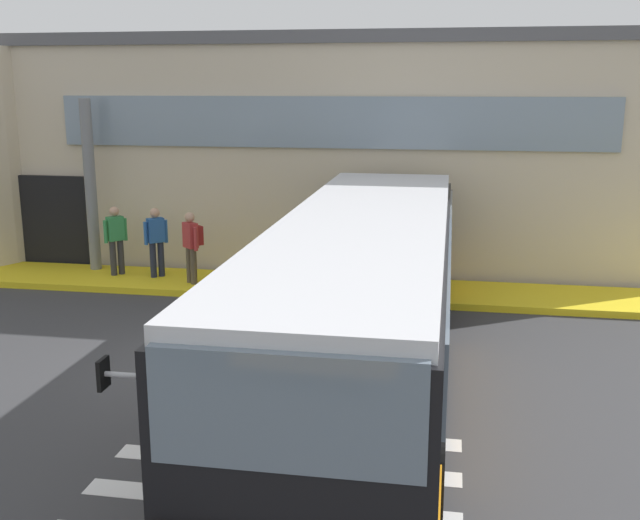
{
  "coord_description": "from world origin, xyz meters",
  "views": [
    {
      "loc": [
        3.92,
        -11.7,
        4.67
      ],
      "look_at": [
        1.59,
        1.63,
        1.5
      ],
      "focal_mm": 42.18,
      "sensor_mm": 36.0,
      "label": 1
    }
  ],
  "objects_px": {
    "bus_main_foreground": "(364,302)",
    "entry_support_column": "(90,186)",
    "passenger_near_column": "(116,237)",
    "passenger_by_doorway": "(156,239)",
    "passenger_at_curb_edge": "(192,242)"
  },
  "relations": [
    {
      "from": "passenger_by_doorway",
      "to": "passenger_at_curb_edge",
      "type": "xyz_separation_m",
      "value": [
        1.04,
        -0.41,
        0.03
      ]
    },
    {
      "from": "bus_main_foreground",
      "to": "passenger_by_doorway",
      "type": "distance_m",
      "value": 7.71
    },
    {
      "from": "entry_support_column",
      "to": "passenger_near_column",
      "type": "height_order",
      "value": "entry_support_column"
    },
    {
      "from": "passenger_near_column",
      "to": "passenger_at_curb_edge",
      "type": "distance_m",
      "value": 2.13
    },
    {
      "from": "bus_main_foreground",
      "to": "entry_support_column",
      "type": "bearing_deg",
      "value": 142.1
    },
    {
      "from": "entry_support_column",
      "to": "passenger_near_column",
      "type": "bearing_deg",
      "value": -29.97
    },
    {
      "from": "entry_support_column",
      "to": "passenger_by_doorway",
      "type": "relative_size",
      "value": 2.5
    },
    {
      "from": "bus_main_foreground",
      "to": "passenger_near_column",
      "type": "height_order",
      "value": "bus_main_foreground"
    },
    {
      "from": "passenger_near_column",
      "to": "passenger_by_doorway",
      "type": "height_order",
      "value": "same"
    },
    {
      "from": "bus_main_foreground",
      "to": "passenger_at_curb_edge",
      "type": "xyz_separation_m",
      "value": [
        -4.57,
        4.88,
        -0.22
      ]
    },
    {
      "from": "passenger_near_column",
      "to": "passenger_at_curb_edge",
      "type": "relative_size",
      "value": 1.0
    },
    {
      "from": "passenger_by_doorway",
      "to": "bus_main_foreground",
      "type": "bearing_deg",
      "value": -43.39
    },
    {
      "from": "bus_main_foreground",
      "to": "passenger_at_curb_edge",
      "type": "bearing_deg",
      "value": 133.06
    },
    {
      "from": "passenger_at_curb_edge",
      "to": "passenger_near_column",
      "type": "bearing_deg",
      "value": 167.82
    },
    {
      "from": "entry_support_column",
      "to": "passenger_at_curb_edge",
      "type": "distance_m",
      "value": 3.22
    }
  ]
}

